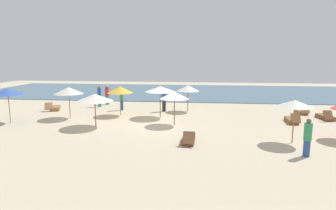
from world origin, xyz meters
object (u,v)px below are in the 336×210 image
at_px(person_0, 164,100).
at_px(person_2, 122,99).
at_px(umbrella_6, 188,88).
at_px(lounger_2, 189,139).
at_px(umbrella_5, 8,91).
at_px(umbrella_7, 69,91).
at_px(umbrella_1, 95,98).
at_px(umbrella_8, 174,95).
at_px(lounger_0, 55,108).
at_px(lounger_3, 301,111).
at_px(lounger_4, 292,120).
at_px(umbrella_2, 160,89).
at_px(umbrella_0, 120,90).
at_px(umbrella_3, 295,104).
at_px(lounger_1, 325,117).
at_px(person_1, 107,95).
at_px(person_4, 307,138).
at_px(person_3, 99,96).

xyz_separation_m(person_0, person_2, (-3.46, 0.20, 0.01)).
height_order(umbrella_6, lounger_2, umbrella_6).
xyz_separation_m(umbrella_5, umbrella_7, (3.20, 1.84, -0.12)).
xyz_separation_m(umbrella_1, person_0, (3.58, 5.29, -0.89)).
bearing_deg(umbrella_8, person_0, 105.73).
distance_m(umbrella_7, lounger_0, 4.14).
bearing_deg(lounger_3, lounger_2, -134.80).
relative_size(umbrella_6, lounger_4, 1.21).
bearing_deg(person_2, umbrella_7, -129.98).
bearing_deg(umbrella_5, umbrella_7, 29.94).
relative_size(umbrella_2, person_2, 1.22).
distance_m(umbrella_7, lounger_2, 9.93).
bearing_deg(umbrella_1, umbrella_7, 141.14).
xyz_separation_m(lounger_0, person_2, (5.35, 0.60, 0.76)).
xyz_separation_m(umbrella_7, lounger_4, (15.03, 0.29, -1.78)).
height_order(umbrella_0, umbrella_3, umbrella_3).
relative_size(umbrella_8, lounger_4, 1.24).
relative_size(umbrella_6, lounger_1, 1.19).
height_order(umbrella_3, person_1, umbrella_3).
xyz_separation_m(umbrella_5, lounger_1, (20.84, 3.37, -1.90)).
relative_size(umbrella_3, person_1, 1.23).
height_order(umbrella_0, person_4, umbrella_0).
relative_size(umbrella_0, person_0, 1.18).
distance_m(umbrella_5, lounger_4, 18.46).
height_order(umbrella_0, umbrella_1, umbrella_0).
distance_m(umbrella_3, lounger_2, 5.50).
bearing_deg(lounger_4, umbrella_7, -178.90).
distance_m(umbrella_8, lounger_0, 10.85).
bearing_deg(umbrella_0, lounger_2, -49.54).
bearing_deg(umbrella_2, lounger_1, 2.37).
height_order(lounger_2, person_4, person_4).
xyz_separation_m(umbrella_2, person_4, (7.42, -7.31, -1.17)).
bearing_deg(umbrella_8, umbrella_3, -27.03).
bearing_deg(lounger_2, person_2, 125.09).
bearing_deg(umbrella_3, umbrella_1, 169.00).
xyz_separation_m(umbrella_7, person_3, (0.49, 4.64, -1.05)).
bearing_deg(person_2, person_1, 128.95).
relative_size(umbrella_5, lounger_3, 1.36).
xyz_separation_m(umbrella_5, person_3, (3.69, 6.49, -1.17)).
xyz_separation_m(person_2, person_4, (10.87, -9.58, -0.08)).
xyz_separation_m(umbrella_1, lounger_3, (14.03, 5.61, -1.64)).
distance_m(umbrella_3, person_2, 13.33).
height_order(umbrella_2, lounger_1, umbrella_2).
xyz_separation_m(umbrella_0, umbrella_7, (-3.26, -1.35, 0.05)).
height_order(umbrella_7, person_3, umbrella_7).
xyz_separation_m(umbrella_8, person_1, (-6.67, 6.94, -0.99)).
distance_m(lounger_1, person_1, 17.41).
xyz_separation_m(umbrella_3, lounger_1, (3.96, 5.82, -1.83)).
relative_size(umbrella_2, lounger_2, 1.30).
xyz_separation_m(lounger_1, person_1, (-16.86, 4.29, 0.71)).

